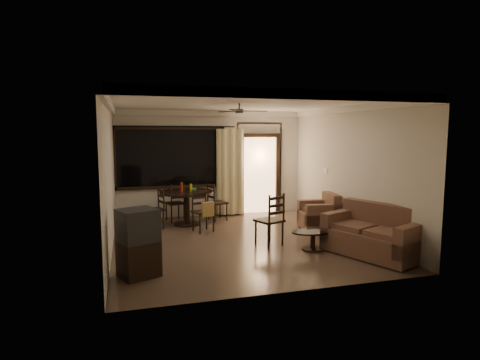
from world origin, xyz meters
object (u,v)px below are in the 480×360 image
object	(u,v)px
side_chair	(270,230)
dining_chair_north	(175,210)
sofa	(374,236)
dining_chair_south	(203,218)
coffee_table	(313,237)
tv_cabinet	(138,243)
armchair	(321,215)
dining_table	(187,198)
dining_chair_west	(154,217)
dining_chair_east	(217,209)

from	to	relation	value
side_chair	dining_chair_north	bearing A→B (deg)	-82.83
dining_chair_north	sofa	bearing A→B (deg)	112.41
dining_chair_south	coffee_table	bearing A→B (deg)	-65.02
dining_chair_north	tv_cabinet	bearing A→B (deg)	58.39
dining_chair_north	armchair	bearing A→B (deg)	133.69
dining_table	armchair	distance (m)	3.20
dining_chair_south	dining_chair_north	world-z (taller)	same
dining_table	coffee_table	distance (m)	3.44
dining_table	dining_chair_south	size ratio (longest dim) A/B	1.37
tv_cabinet	dining_chair_south	bearing A→B (deg)	36.09
dining_chair_north	armchair	distance (m)	3.61
tv_cabinet	coffee_table	world-z (taller)	tv_cabinet
dining_chair_west	sofa	world-z (taller)	dining_chair_west
dining_table	dining_chair_west	size ratio (longest dim) A/B	1.37
coffee_table	tv_cabinet	bearing A→B (deg)	-170.23
dining_chair_east	coffee_table	size ratio (longest dim) A/B	1.14
dining_table	dining_chair_east	world-z (taller)	dining_table
dining_chair_west	dining_chair_south	world-z (taller)	same
dining_chair_west	tv_cabinet	size ratio (longest dim) A/B	0.90
sofa	armchair	xyz separation A→B (m)	(-0.01, 2.08, -0.03)
dining_chair_south	armchair	world-z (taller)	dining_chair_south
coffee_table	side_chair	size ratio (longest dim) A/B	0.79
tv_cabinet	sofa	world-z (taller)	tv_cabinet
dining_chair_east	coffee_table	distance (m)	3.25
dining_chair_south	dining_chair_north	distance (m)	1.39
sofa	side_chair	xyz separation A→B (m)	(-1.62, 1.11, -0.05)
dining_chair_north	tv_cabinet	size ratio (longest dim) A/B	0.90
dining_chair_south	dining_chair_west	bearing A→B (deg)	134.30
dining_table	dining_chair_south	distance (m)	0.92
armchair	dining_table	bearing A→B (deg)	163.90
dining_chair_east	dining_chair_north	world-z (taller)	same
sofa	coffee_table	bearing A→B (deg)	124.32
tv_cabinet	armchair	xyz separation A→B (m)	(4.15, 2.04, -0.20)
dining_chair_south	side_chair	world-z (taller)	side_chair
dining_table	dining_chair_north	distance (m)	0.64
dining_table	tv_cabinet	xyz separation A→B (m)	(-1.23, -3.33, -0.11)
sofa	side_chair	bearing A→B (deg)	122.69
dining_chair_north	dining_chair_south	bearing A→B (deg)	93.22
sofa	side_chair	distance (m)	1.96
dining_chair_west	dining_chair_south	xyz separation A→B (m)	(1.05, -0.58, 0.02)
dining_chair_east	dining_chair_south	distance (m)	1.20
dining_table	dining_chair_north	xyz separation A→B (m)	(-0.23, 0.48, -0.36)
armchair	coffee_table	distance (m)	1.75
tv_cabinet	sofa	distance (m)	4.16
dining_table	dining_chair_east	xyz separation A→B (m)	(0.80, 0.24, -0.36)
dining_chair_south	side_chair	size ratio (longest dim) A/B	0.91
dining_chair_east	dining_chair_south	size ratio (longest dim) A/B	1.00
armchair	dining_chair_north	bearing A→B (deg)	158.37
tv_cabinet	armchair	distance (m)	4.63
tv_cabinet	armchair	size ratio (longest dim) A/B	1.17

